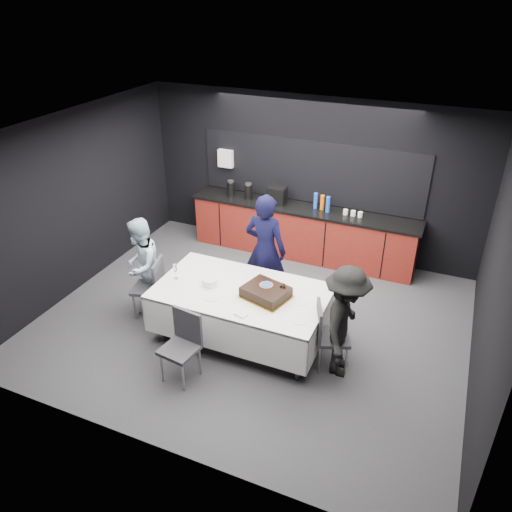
# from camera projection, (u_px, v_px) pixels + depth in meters

# --- Properties ---
(ground) EXTENTS (6.00, 6.00, 0.00)m
(ground) POSITION_uv_depth(u_px,v_px,m) (253.00, 321.00, 7.41)
(ground) COLOR #3B3B40
(ground) RESTS_ON ground
(room_shell) EXTENTS (6.04, 5.04, 2.82)m
(room_shell) POSITION_uv_depth(u_px,v_px,m) (253.00, 205.00, 6.50)
(room_shell) COLOR white
(room_shell) RESTS_ON ground
(kitchenette) EXTENTS (4.10, 0.64, 2.05)m
(kitchenette) POSITION_uv_depth(u_px,v_px,m) (302.00, 227.00, 8.92)
(kitchenette) COLOR maroon
(kitchenette) RESTS_ON ground
(party_table) EXTENTS (2.32, 1.32, 0.78)m
(party_table) POSITION_uv_depth(u_px,v_px,m) (242.00, 299.00, 6.77)
(party_table) COLOR #99999E
(party_table) RESTS_ON ground
(cake_assembly) EXTENTS (0.71, 0.63, 0.18)m
(cake_assembly) POSITION_uv_depth(u_px,v_px,m) (266.00, 292.00, 6.53)
(cake_assembly) COLOR gold
(cake_assembly) RESTS_ON party_table
(plate_stack) EXTENTS (0.21, 0.21, 0.10)m
(plate_stack) POSITION_uv_depth(u_px,v_px,m) (210.00, 282.00, 6.79)
(plate_stack) COLOR white
(plate_stack) RESTS_ON party_table
(loose_plate_near) EXTENTS (0.22, 0.22, 0.01)m
(loose_plate_near) POSITION_uv_depth(u_px,v_px,m) (211.00, 297.00, 6.56)
(loose_plate_near) COLOR white
(loose_plate_near) RESTS_ON party_table
(loose_plate_right_a) EXTENTS (0.19, 0.19, 0.01)m
(loose_plate_right_a) POSITION_uv_depth(u_px,v_px,m) (302.00, 302.00, 6.45)
(loose_plate_right_a) COLOR white
(loose_plate_right_a) RESTS_ON party_table
(loose_plate_right_b) EXTENTS (0.19, 0.19, 0.01)m
(loose_plate_right_b) POSITION_uv_depth(u_px,v_px,m) (299.00, 320.00, 6.11)
(loose_plate_right_b) COLOR white
(loose_plate_right_b) RESTS_ON party_table
(loose_plate_far) EXTENTS (0.19, 0.19, 0.01)m
(loose_plate_far) POSITION_uv_depth(u_px,v_px,m) (252.00, 275.00, 7.05)
(loose_plate_far) COLOR white
(loose_plate_far) RESTS_ON party_table
(fork_pile) EXTENTS (0.18, 0.14, 0.02)m
(fork_pile) POSITION_uv_depth(u_px,v_px,m) (241.00, 314.00, 6.20)
(fork_pile) COLOR white
(fork_pile) RESTS_ON party_table
(champagne_flute) EXTENTS (0.06, 0.06, 0.22)m
(champagne_flute) POSITION_uv_depth(u_px,v_px,m) (175.00, 269.00, 6.89)
(champagne_flute) COLOR white
(champagne_flute) RESTS_ON party_table
(chair_left) EXTENTS (0.51, 0.51, 0.92)m
(chair_left) POSITION_uv_depth(u_px,v_px,m) (152.00, 284.00, 7.30)
(chair_left) COLOR #313036
(chair_left) RESTS_ON ground
(chair_right) EXTENTS (0.54, 0.54, 0.92)m
(chair_right) POSITION_uv_depth(u_px,v_px,m) (327.00, 332.00, 6.31)
(chair_right) COLOR #313036
(chair_right) RESTS_ON ground
(chair_near) EXTENTS (0.47, 0.47, 0.92)m
(chair_near) POSITION_uv_depth(u_px,v_px,m) (183.00, 341.00, 6.16)
(chair_near) COLOR #313036
(chair_near) RESTS_ON ground
(person_center) EXTENTS (0.67, 0.46, 1.78)m
(person_center) POSITION_uv_depth(u_px,v_px,m) (265.00, 250.00, 7.45)
(person_center) COLOR black
(person_center) RESTS_ON ground
(person_left) EXTENTS (0.71, 0.83, 1.48)m
(person_left) POSITION_uv_depth(u_px,v_px,m) (141.00, 266.00, 7.36)
(person_left) COLOR silver
(person_left) RESTS_ON ground
(person_right) EXTENTS (0.63, 1.02, 1.52)m
(person_right) POSITION_uv_depth(u_px,v_px,m) (345.00, 322.00, 6.11)
(person_right) COLOR black
(person_right) RESTS_ON ground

